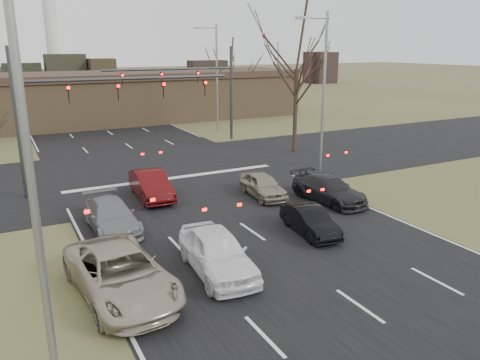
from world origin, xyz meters
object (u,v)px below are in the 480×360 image
Objects in this scene: building at (112,97)px; streetlight_right_near at (322,86)px; car_grey_ahead at (111,216)px; mast_arm_far at (201,83)px; car_white_sedan at (217,252)px; car_charcoal_sedan at (329,189)px; streetlight_right_far at (215,73)px; streetlight_left at (39,168)px; mast_arm_near at (81,101)px; car_red_ahead at (151,185)px; car_silver_suv at (121,274)px; car_black_hatch at (310,221)px; car_silver_ahead at (263,185)px.

streetlight_right_near reaches higher than building.
mast_arm_far is at bearing 54.67° from car_grey_ahead.
car_white_sedan reaches higher than car_charcoal_sedan.
streetlight_right_far is (7.32, -11.00, 2.92)m from building.
streetlight_left is at bearing -120.34° from streetlight_right_far.
building is 3.50× the size of mast_arm_near.
building is 4.24× the size of streetlight_left.
building is at bearing 83.87° from car_red_ahead.
mast_arm_near is at bearing 104.20° from car_white_sedan.
car_silver_suv is at bearing -95.66° from mast_arm_near.
mast_arm_near is at bearing 167.95° from streetlight_right_near.
car_black_hatch is (8.67, 1.52, -0.20)m from car_silver_suv.
car_grey_ahead is at bearing -103.18° from building.
streetlight_left is 2.15× the size of car_grey_ahead.
mast_arm_near is 20.20m from streetlight_right_far.
car_black_hatch is at bearing -94.06° from car_silver_ahead.
streetlight_left is 2.15× the size of car_white_sedan.
car_red_ahead reaches higher than car_silver_ahead.
building is 4.24× the size of streetlight_right_far.
mast_arm_far is 18.69m from car_charcoal_sedan.
building is 7.41× the size of car_silver_suv.
car_silver_suv reaches higher than car_silver_ahead.
mast_arm_near is at bearing 137.46° from car_charcoal_sedan.
mast_arm_near is 3.36× the size of car_black_hatch.
car_grey_ahead is (-14.78, -20.86, -4.91)m from streetlight_right_far.
building is 30.89m from car_silver_ahead.
car_black_hatch is 0.95× the size of car_silver_ahead.
streetlight_left is at bearing -104.45° from building.
car_red_ahead is (-4.65, 8.11, 0.14)m from car_black_hatch.
car_grey_ahead is (1.04, 5.97, -0.12)m from car_silver_suv.
mast_arm_far is at bearing 60.94° from streetlight_left.
car_grey_ahead is at bearing -126.22° from car_red_ahead.
car_silver_ahead is (5.48, -2.61, -0.09)m from car_red_ahead.
building is at bearing 90.66° from car_charcoal_sedan.
car_red_ahead is (-8.14, 4.98, 0.07)m from car_charcoal_sedan.
mast_arm_near is 1.21× the size of streetlight_left.
car_silver_ahead is at bearing -154.28° from streetlight_right_near.
streetlight_right_near is 2.16× the size of car_charcoal_sedan.
car_grey_ahead is at bearing 116.88° from car_white_sedan.
car_black_hatch is at bearing 27.39° from streetlight_left.
car_charcoal_sedan is at bearing -7.46° from car_grey_ahead.
streetlight_right_near is 16.07m from car_white_sedan.
streetlight_left reaches higher than car_grey_ahead.
car_red_ahead is at bearing -123.30° from mast_arm_far.
car_silver_ahead is at bearing 31.49° from car_silver_suv.
car_charcoal_sedan is (3.48, 3.13, 0.08)m from car_black_hatch.
car_white_sedan is at bearing -4.13° from car_silver_suv.
building is 11.74× the size of car_black_hatch.
car_black_hatch is at bearing -56.79° from mast_arm_near.
car_black_hatch is at bearing 20.18° from car_white_sedan.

